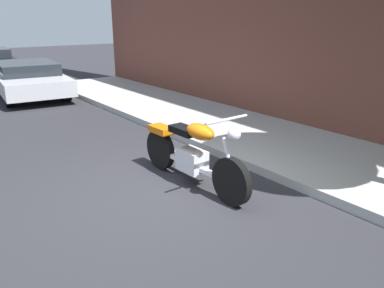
# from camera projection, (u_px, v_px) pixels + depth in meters

# --- Properties ---
(ground_plane) EXTENTS (60.00, 60.00, 0.00)m
(ground_plane) POSITION_uv_depth(u_px,v_px,m) (168.00, 192.00, 5.46)
(ground_plane) COLOR #28282D
(sidewalk) EXTENTS (19.63, 2.57, 0.14)m
(sidewalk) POSITION_uv_depth(u_px,v_px,m) (295.00, 149.00, 7.02)
(sidewalk) COLOR #A2A2A2
(sidewalk) RESTS_ON ground
(motorcycle) EXTENTS (2.29, 0.70, 1.15)m
(motorcycle) POSITION_uv_depth(u_px,v_px,m) (192.00, 154.00, 5.57)
(motorcycle) COLOR black
(motorcycle) RESTS_ON ground
(parked_car_silver) EXTENTS (4.51, 2.25, 1.03)m
(parked_car_silver) POSITION_uv_depth(u_px,v_px,m) (28.00, 78.00, 11.98)
(parked_car_silver) COLOR black
(parked_car_silver) RESTS_ON ground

